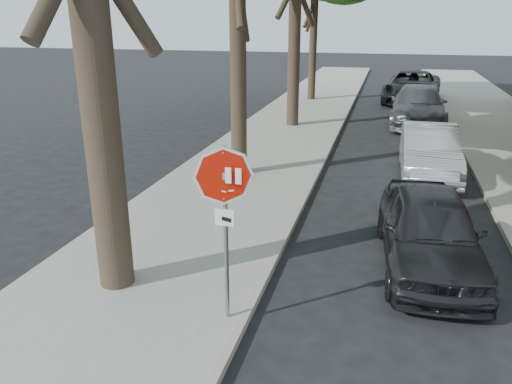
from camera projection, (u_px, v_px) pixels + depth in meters
ground at (273, 330)px, 7.28m from camera, size 120.00×120.00×0.00m
sidewalk_left at (280, 136)px, 18.81m from camera, size 4.00×55.00×0.12m
curb_left at (334, 140)px, 18.32m from camera, size 0.12×55.00×0.13m
curb_right at (462, 147)px, 17.26m from camera, size 0.12×55.00×0.13m
stop_sign at (225, 202)px, 6.78m from camera, size 0.76×0.34×2.61m
car_a at (430, 230)px, 8.96m from camera, size 1.97×4.25×1.41m
car_b at (429, 151)px, 14.20m from camera, size 1.55×4.31×1.41m
car_c at (418, 106)px, 21.03m from camera, size 2.36×5.46×1.57m
car_d at (412, 87)px, 26.45m from camera, size 3.30×6.12×1.63m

